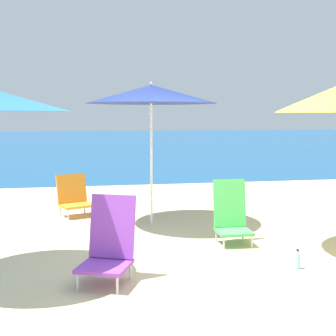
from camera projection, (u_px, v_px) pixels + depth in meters
name	position (u px, v px, depth m)	size (l,w,h in m)	color
ground_plane	(225.00, 266.00, 5.12)	(60.00, 60.00, 0.00)	#D1BA89
sea_water	(103.00, 141.00, 30.67)	(60.00, 40.00, 0.01)	navy
beach_umbrella_navy	(151.00, 94.00, 6.89)	(1.94, 1.94, 2.13)	white
beach_chair_orange	(74.00, 197.00, 7.68)	(0.64, 0.63, 0.67)	silver
beach_chair_green	(231.00, 215.00, 6.03)	(0.44, 0.49, 0.81)	silver
beach_chair_purple	(109.00, 244.00, 4.63)	(0.64, 0.69, 0.84)	silver
water_bottle	(297.00, 261.00, 5.02)	(0.07, 0.07, 0.21)	#8CCCEA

